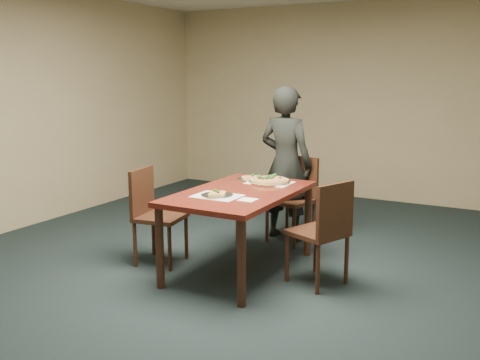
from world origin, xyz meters
The scene contains 13 objects.
ground centered at (0.00, 0.00, 0.00)m, with size 8.00×8.00×0.00m, color black.
room_shell centered at (0.00, 0.00, 1.74)m, with size 8.00×8.00×8.00m.
dining_table centered at (-0.06, 0.52, 0.66)m, with size 0.90×1.50×0.75m.
chair_far centered at (0.01, 1.63, 0.52)m, with size 0.50×0.50×0.91m.
chair_left centered at (-0.90, 0.32, 0.52)m, with size 0.48×0.48×0.91m.
chair_right centered at (0.74, 0.54, 0.52)m, with size 0.55×0.55×0.91m.
diner centered at (-0.11, 1.64, 0.83)m, with size 0.61×0.40×1.67m, color black.
placemat_main centered at (0.02, 0.98, 0.75)m, with size 0.42×0.32×0.00m, color white.
placemat_near centered at (-0.13, 0.24, 0.75)m, with size 0.40×0.30×0.00m, color white.
pizza_pan centered at (0.01, 0.98, 0.77)m, with size 0.40×0.40×0.07m.
slice_plate_near centered at (-0.13, 0.24, 0.76)m, with size 0.28×0.28×0.06m.
slice_plate_far centered at (-0.22, 1.05, 0.76)m, with size 0.28×0.28×0.06m.
napkin centered at (0.17, 0.23, 0.75)m, with size 0.14×0.14×0.01m, color white.
Camera 1 is at (2.19, -3.60, 1.77)m, focal length 40.00 mm.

